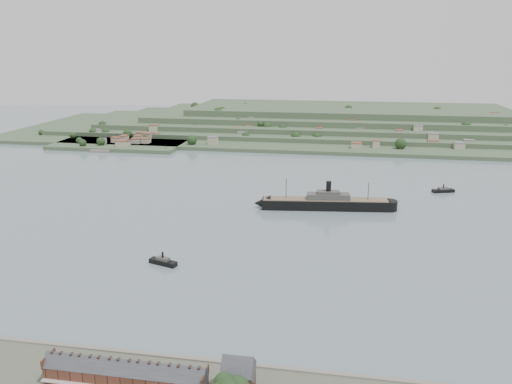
% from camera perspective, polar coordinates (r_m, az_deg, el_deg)
% --- Properties ---
extents(ground, '(1400.00, 1400.00, 0.00)m').
position_cam_1_polar(ground, '(325.43, -0.88, -3.84)').
color(ground, slate).
rests_on(ground, ground).
extents(terrace_row, '(55.60, 9.80, 11.07)m').
position_cam_1_polar(terrace_row, '(181.49, -14.71, -19.59)').
color(terrace_row, '#49291A').
rests_on(terrace_row, ground).
extents(gabled_building, '(10.40, 10.18, 14.09)m').
position_cam_1_polar(gabled_building, '(173.57, -2.04, -20.31)').
color(gabled_building, '#49291A').
rests_on(gabled_building, ground).
extents(far_peninsula, '(760.00, 309.00, 30.00)m').
position_cam_1_polar(far_peninsula, '(701.23, 7.40, 7.89)').
color(far_peninsula, '#364930').
rests_on(far_peninsula, ground).
extents(steamship, '(102.25, 23.15, 24.55)m').
position_cam_1_polar(steamship, '(359.88, 7.53, -1.24)').
color(steamship, black).
rests_on(steamship, ground).
extents(tugboat, '(16.46, 8.83, 7.16)m').
position_cam_1_polar(tugboat, '(272.71, -10.57, -7.82)').
color(tugboat, black).
rests_on(tugboat, ground).
extents(ferry_west, '(16.28, 4.70, 6.08)m').
position_cam_1_polar(ferry_west, '(570.52, -10.23, 4.81)').
color(ferry_west, black).
rests_on(ferry_west, ground).
extents(ferry_east, '(18.29, 10.17, 6.61)m').
position_cam_1_polar(ferry_east, '(426.04, 20.61, 0.19)').
color(ferry_east, black).
rests_on(ferry_east, ground).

